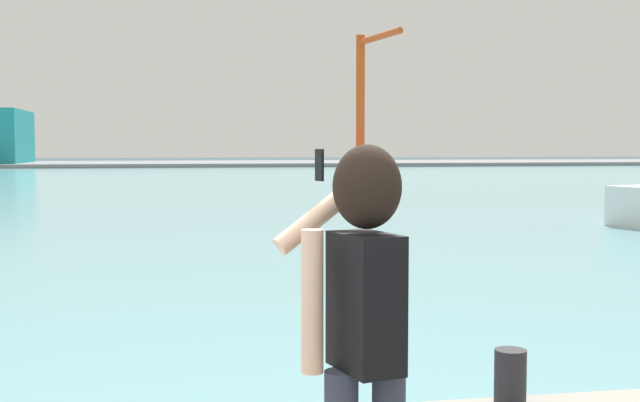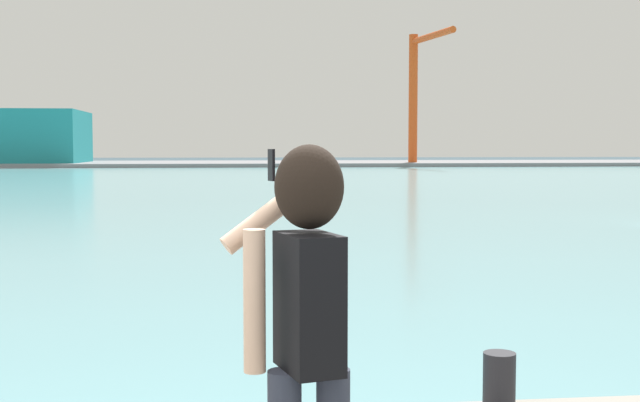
# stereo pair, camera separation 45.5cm
# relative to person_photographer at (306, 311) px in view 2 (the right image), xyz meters

# --- Properties ---
(ground_plane) EXTENTS (220.00, 220.00, 0.00)m
(ground_plane) POSITION_rel_person_photographer_xyz_m (-0.70, 50.04, -1.54)
(ground_plane) COLOR #334751
(harbor_water) EXTENTS (140.00, 100.00, 0.02)m
(harbor_water) POSITION_rel_person_photographer_xyz_m (-0.70, 52.04, -1.53)
(harbor_water) COLOR #6BA8B2
(harbor_water) RESTS_ON ground_plane
(far_shore_dock) EXTENTS (140.00, 20.00, 0.42)m
(far_shore_dock) POSITION_rel_person_photographer_xyz_m (-0.70, 92.04, -1.33)
(far_shore_dock) COLOR gray
(far_shore_dock) RESTS_ON ground_plane
(person_photographer) EXTENTS (0.54, 0.54, 1.74)m
(person_photographer) POSITION_rel_person_photographer_xyz_m (0.00, 0.00, 0.00)
(person_photographer) COLOR #2D3342
(person_photographer) RESTS_ON quay_promenade
(harbor_bollard) EXTENTS (0.21, 0.21, 0.38)m
(harbor_bollard) POSITION_rel_person_photographer_xyz_m (1.45, 1.83, -0.87)
(harbor_bollard) COLOR black
(harbor_bollard) RESTS_ON quay_promenade
(warehouse_left) EXTENTS (13.16, 12.90, 5.75)m
(warehouse_left) POSITION_rel_person_photographer_xyz_m (-22.71, 91.37, 1.75)
(warehouse_left) COLOR teal
(warehouse_left) RESTS_ON far_shore_dock
(port_crane) EXTENTS (2.57, 10.54, 14.28)m
(port_crane) POSITION_rel_person_photographer_xyz_m (20.93, 86.08, 7.65)
(port_crane) COLOR #D84C19
(port_crane) RESTS_ON far_shore_dock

